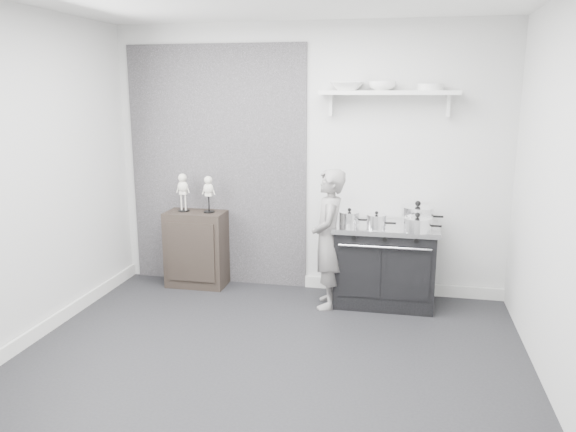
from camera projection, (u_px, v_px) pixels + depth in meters
The scene contains 15 objects.
ground at pixel (265, 365), 4.27m from camera, with size 4.00×4.00×0.00m, color black.
room_shell at pixel (256, 147), 4.07m from camera, with size 4.02×3.62×2.71m.
wall_shelf at pixel (389, 94), 5.27m from camera, with size 1.30×0.26×0.24m.
stove at pixel (385, 264), 5.42m from camera, with size 0.99×0.62×0.79m.
side_cabinet at pixel (197, 249), 5.94m from camera, with size 0.62×0.36×0.80m, color black.
child at pixel (328, 239), 5.30m from camera, with size 0.49×0.32×1.33m, color slate.
pot_front_left at pixel (349, 218), 5.31m from camera, with size 0.28×0.20×0.17m.
pot_back_right at pixel (417, 215), 5.37m from camera, with size 0.40×0.31×0.22m.
pot_front_right at pixel (417, 224), 5.08m from camera, with size 0.35×0.26×0.17m.
pot_front_center at pixel (376, 222), 5.17m from camera, with size 0.27×0.18×0.17m.
skeleton_full at pixel (183, 190), 5.83m from camera, with size 0.13×0.08×0.46m, color beige, non-canonical shape.
skeleton_torso at pixel (209, 192), 5.78m from camera, with size 0.12×0.08×0.44m, color beige, non-canonical shape.
bowl_large at pixel (347, 86), 5.32m from camera, with size 0.32×0.32×0.08m, color white.
bowl_small at pixel (382, 86), 5.26m from camera, with size 0.26×0.26×0.08m, color white.
plate_stack at pixel (431, 87), 5.17m from camera, with size 0.24×0.24×0.06m, color silver.
Camera 1 is at (0.96, -3.80, 2.05)m, focal length 35.00 mm.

